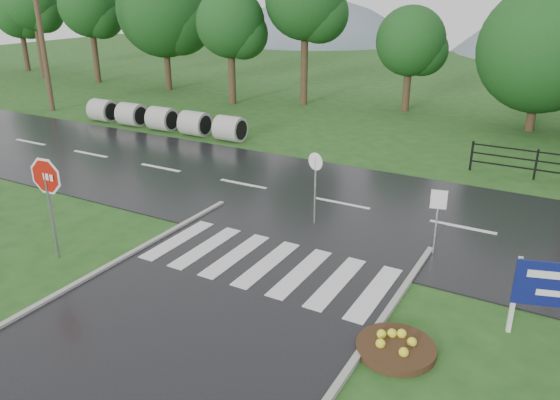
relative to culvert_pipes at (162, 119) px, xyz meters
The scene contains 11 objects.
ground 19.34m from the culvert_pipes, 50.91° to the right, with size 120.00×120.00×0.00m, color #214E1A.
main_road 13.19m from the culvert_pipes, 22.31° to the right, with size 90.00×8.00×0.04m, color black.
crosswalk 15.77m from the culvert_pipes, 39.37° to the right, with size 6.50×2.80×0.02m.
hills 54.83m from the culvert_pipes, 72.59° to the left, with size 102.00×48.00×48.00m.
treeline 15.98m from the culvert_pipes, 34.32° to the left, with size 83.20×5.20×10.00m.
culvert_pipes is the anchor object (origin of this frame).
stop_sign 14.28m from the culvert_pipes, 60.66° to the right, with size 1.34×0.15×3.01m.
flower_bed 20.19m from the culvert_pipes, 36.03° to the right, with size 1.62×1.62×0.32m.
reg_sign_small 17.47m from the culvert_pipes, 24.64° to the right, with size 0.42×0.12×1.93m.
reg_sign_round 13.98m from the culvert_pipes, 29.95° to the right, with size 0.53×0.16×2.33m.
utility_pole_west 9.82m from the culvert_pipes, behind, with size 1.59×0.30×8.93m.
Camera 1 is at (6.60, -6.02, 6.90)m, focal length 35.00 mm.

